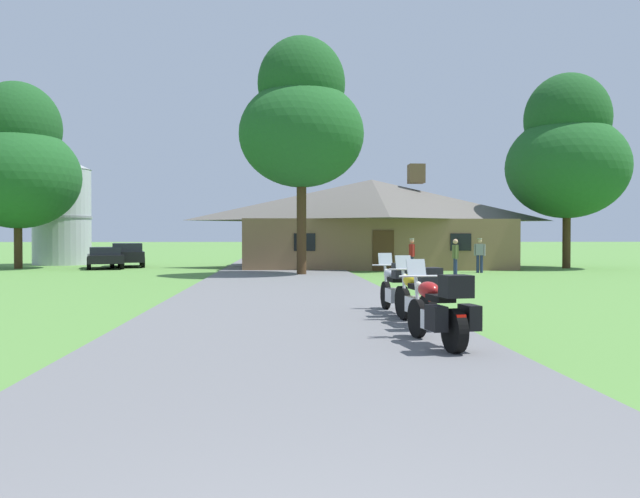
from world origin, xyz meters
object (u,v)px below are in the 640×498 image
parked_black_suv_far_left (127,254)px  motorcycle_red_nearest_to_camera (441,311)px  motorcycle_yellow_second_in_row (418,296)px  metal_silo_distant (62,210)px  bystander_red_shirt_beside_signpost (412,254)px  tree_by_lodge_front (301,120)px  bystander_gray_shirt_near_lodge (480,253)px  tree_right_of_lodge (567,153)px  bystander_olive_shirt_by_tree (455,257)px  parked_black_sedan_far_left (105,257)px  motorcycle_silver_farthest_in_row (395,288)px  tree_left_far (18,162)px

parked_black_suv_far_left → motorcycle_red_nearest_to_camera: bearing=-82.2°
motorcycle_yellow_second_in_row → metal_silo_distant: metal_silo_distant is taller
bystander_red_shirt_beside_signpost → parked_black_suv_far_left: 17.57m
motorcycle_yellow_second_in_row → metal_silo_distant: size_ratio=0.30×
bystander_red_shirt_beside_signpost → tree_by_lodge_front: 8.00m
bystander_red_shirt_beside_signpost → motorcycle_yellow_second_in_row: bearing=-9.1°
motorcycle_yellow_second_in_row → bystander_gray_shirt_near_lodge: bearing=63.1°
bystander_gray_shirt_near_lodge → tree_right_of_lodge: 9.43m
bystander_red_shirt_beside_signpost → bystander_olive_shirt_by_tree: size_ratio=1.01×
tree_right_of_lodge → parked_black_sedan_far_left: bearing=177.0°
tree_right_of_lodge → metal_silo_distant: tree_right_of_lodge is taller
bystander_gray_shirt_near_lodge → parked_black_suv_far_left: bystander_gray_shirt_near_lodge is taller
bystander_gray_shirt_near_lodge → metal_silo_distant: metal_silo_distant is taller
motorcycle_silver_farthest_in_row → bystander_olive_shirt_by_tree: bearing=64.7°
motorcycle_silver_farthest_in_row → bystander_gray_shirt_near_lodge: (7.28, 16.93, 0.33)m
bystander_olive_shirt_by_tree → bystander_red_shirt_beside_signpost: bearing=28.1°
motorcycle_silver_farthest_in_row → parked_black_sedan_far_left: (-12.22, 22.53, 0.02)m
bystander_red_shirt_beside_signpost → motorcycle_red_nearest_to_camera: bearing=-8.2°
bystander_olive_shirt_by_tree → parked_black_sedan_far_left: 19.85m
tree_left_far → metal_silo_distant: (0.65, 5.26, -2.44)m
tree_by_lodge_front → motorcycle_red_nearest_to_camera: bearing=-85.9°
motorcycle_yellow_second_in_row → tree_left_far: size_ratio=0.20×
motorcycle_red_nearest_to_camera → tree_right_of_lodge: (13.72, 25.57, 5.88)m
bystander_olive_shirt_by_tree → metal_silo_distant: bearing=62.3°
bystander_red_shirt_beside_signpost → tree_by_lodge_front: bearing=-83.8°
bystander_olive_shirt_by_tree → tree_by_lodge_front: 9.26m
bystander_olive_shirt_by_tree → metal_silo_distant: metal_silo_distant is taller
bystander_gray_shirt_near_lodge → motorcycle_red_nearest_to_camera: bearing=89.2°
motorcycle_red_nearest_to_camera → motorcycle_yellow_second_in_row: bearing=76.8°
motorcycle_red_nearest_to_camera → parked_black_sedan_far_left: motorcycle_red_nearest_to_camera is taller
bystander_red_shirt_beside_signpost → bystander_olive_shirt_by_tree: bearing=21.6°
motorcycle_yellow_second_in_row → tree_left_far: 30.48m
motorcycle_yellow_second_in_row → tree_right_of_lodge: size_ratio=0.19×
motorcycle_silver_farthest_in_row → tree_by_lodge_front: bearing=91.6°
bystander_red_shirt_beside_signpost → tree_left_far: size_ratio=0.16×
motorcycle_red_nearest_to_camera → metal_silo_distant: (-16.23, 32.34, 2.87)m
motorcycle_silver_farthest_in_row → parked_black_suv_far_left: size_ratio=0.42×
motorcycle_yellow_second_in_row → bystander_red_shirt_beside_signpost: bystander_red_shirt_beside_signpost is taller
bystander_olive_shirt_by_tree → parked_black_sedan_far_left: size_ratio=0.37×
bystander_red_shirt_beside_signpost → parked_black_suv_far_left: bystander_red_shirt_beside_signpost is taller
motorcycle_red_nearest_to_camera → motorcycle_silver_farthest_in_row: same height
metal_silo_distant → parked_black_suv_far_left: (4.87, -3.42, -2.70)m
motorcycle_red_nearest_to_camera → tree_left_far: bearing=112.8°
parked_black_sedan_far_left → bystander_gray_shirt_near_lodge: bearing=-32.2°
bystander_red_shirt_beside_signpost → bystander_gray_shirt_near_lodge: bearing=113.1°
metal_silo_distant → parked_black_sedan_far_left: bearing=-52.8°
bystander_red_shirt_beside_signpost → bystander_olive_shirt_by_tree: (1.14, -3.28, -0.02)m
bystander_olive_shirt_by_tree → tree_by_lodge_front: (-6.28, 2.94, 6.14)m
motorcycle_silver_farthest_in_row → parked_black_sedan_far_left: bearing=114.4°
metal_silo_distant → tree_left_far: bearing=-97.1°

